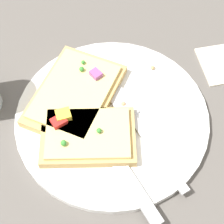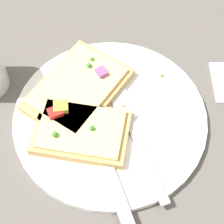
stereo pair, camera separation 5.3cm
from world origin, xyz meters
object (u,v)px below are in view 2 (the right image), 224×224
(knife, at_px, (108,164))
(pizza_slice_corner, at_px, (83,131))
(plate, at_px, (112,118))
(pizza_slice_main, at_px, (80,89))
(fork, at_px, (134,127))

(knife, relative_size, pizza_slice_corner, 1.52)
(plate, xyz_separation_m, pizza_slice_corner, (-0.04, -0.03, 0.02))
(pizza_slice_main, relative_size, pizza_slice_corner, 1.29)
(fork, distance_m, pizza_slice_main, 0.10)
(plate, distance_m, pizza_slice_main, 0.06)
(plate, xyz_separation_m, fork, (0.03, -0.02, 0.01))
(plate, relative_size, pizza_slice_main, 1.53)
(knife, xyz_separation_m, pizza_slice_corner, (-0.03, 0.05, 0.01))
(fork, relative_size, knife, 0.95)
(pizza_slice_main, height_order, pizza_slice_corner, pizza_slice_corner)
(plate, bearing_deg, pizza_slice_main, 138.63)
(fork, xyz_separation_m, pizza_slice_main, (-0.08, 0.06, 0.01))
(plate, relative_size, fork, 1.36)
(knife, distance_m, pizza_slice_main, 0.13)
(pizza_slice_corner, bearing_deg, knife, -42.72)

